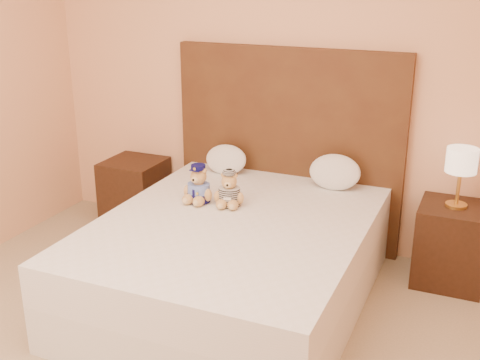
{
  "coord_description": "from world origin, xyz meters",
  "views": [
    {
      "loc": [
        1.4,
        -1.94,
        2.03
      ],
      "look_at": [
        -0.06,
        1.45,
        0.73
      ],
      "focal_mm": 45.0,
      "sensor_mm": 36.0,
      "label": 1
    }
  ],
  "objects_px": {
    "teddy_prisoner": "(229,189)",
    "pillow_left": "(226,158)",
    "bed": "(233,260)",
    "nightstand_right": "(451,244)",
    "pillow_right": "(335,170)",
    "teddy_police": "(199,184)",
    "lamp": "(461,163)",
    "nightstand_left": "(135,192)"
  },
  "relations": [
    {
      "from": "lamp",
      "to": "teddy_prisoner",
      "type": "distance_m",
      "value": 1.51
    },
    {
      "from": "teddy_police",
      "to": "pillow_right",
      "type": "xyz_separation_m",
      "value": [
        0.76,
        0.63,
        0.0
      ]
    },
    {
      "from": "bed",
      "to": "teddy_prisoner",
      "type": "bearing_deg",
      "value": 119.99
    },
    {
      "from": "bed",
      "to": "teddy_prisoner",
      "type": "relative_size",
      "value": 8.52
    },
    {
      "from": "bed",
      "to": "nightstand_right",
      "type": "relative_size",
      "value": 3.64
    },
    {
      "from": "teddy_police",
      "to": "pillow_right",
      "type": "height_order",
      "value": "pillow_right"
    },
    {
      "from": "lamp",
      "to": "teddy_police",
      "type": "xyz_separation_m",
      "value": [
        -1.59,
        -0.6,
        -0.17
      ]
    },
    {
      "from": "bed",
      "to": "pillow_right",
      "type": "bearing_deg",
      "value": 63.28
    },
    {
      "from": "lamp",
      "to": "pillow_right",
      "type": "height_order",
      "value": "lamp"
    },
    {
      "from": "nightstand_left",
      "to": "lamp",
      "type": "bearing_deg",
      "value": 0.0
    },
    {
      "from": "nightstand_left",
      "to": "pillow_left",
      "type": "height_order",
      "value": "pillow_left"
    },
    {
      "from": "lamp",
      "to": "teddy_prisoner",
      "type": "xyz_separation_m",
      "value": [
        -1.38,
        -0.58,
        -0.18
      ]
    },
    {
      "from": "nightstand_left",
      "to": "teddy_police",
      "type": "bearing_deg",
      "value": -33.3
    },
    {
      "from": "nightstand_right",
      "to": "pillow_right",
      "type": "xyz_separation_m",
      "value": [
        -0.83,
        0.03,
        0.41
      ]
    },
    {
      "from": "nightstand_right",
      "to": "teddy_police",
      "type": "height_order",
      "value": "teddy_police"
    },
    {
      "from": "bed",
      "to": "nightstand_left",
      "type": "distance_m",
      "value": 1.48
    },
    {
      "from": "pillow_right",
      "to": "nightstand_right",
      "type": "bearing_deg",
      "value": -2.06
    },
    {
      "from": "pillow_left",
      "to": "pillow_right",
      "type": "height_order",
      "value": "pillow_right"
    },
    {
      "from": "lamp",
      "to": "pillow_left",
      "type": "height_order",
      "value": "lamp"
    },
    {
      "from": "bed",
      "to": "teddy_prisoner",
      "type": "xyz_separation_m",
      "value": [
        -0.13,
        0.22,
        0.39
      ]
    },
    {
      "from": "bed",
      "to": "lamp",
      "type": "relative_size",
      "value": 5.0
    },
    {
      "from": "bed",
      "to": "pillow_left",
      "type": "xyz_separation_m",
      "value": [
        -0.43,
        0.83,
        0.39
      ]
    },
    {
      "from": "teddy_police",
      "to": "pillow_right",
      "type": "bearing_deg",
      "value": 43.14
    },
    {
      "from": "bed",
      "to": "nightstand_right",
      "type": "distance_m",
      "value": 1.48
    },
    {
      "from": "bed",
      "to": "lamp",
      "type": "distance_m",
      "value": 1.59
    },
    {
      "from": "pillow_left",
      "to": "pillow_right",
      "type": "xyz_separation_m",
      "value": [
        0.85,
        0.0,
        0.01
      ]
    },
    {
      "from": "nightstand_right",
      "to": "pillow_right",
      "type": "relative_size",
      "value": 1.49
    },
    {
      "from": "bed",
      "to": "teddy_prisoner",
      "type": "distance_m",
      "value": 0.47
    },
    {
      "from": "nightstand_left",
      "to": "pillow_left",
      "type": "xyz_separation_m",
      "value": [
        0.82,
        0.03,
        0.39
      ]
    },
    {
      "from": "teddy_prisoner",
      "to": "bed",
      "type": "bearing_deg",
      "value": -72.85
    },
    {
      "from": "teddy_police",
      "to": "pillow_right",
      "type": "relative_size",
      "value": 0.7
    },
    {
      "from": "bed",
      "to": "pillow_left",
      "type": "relative_size",
      "value": 6.07
    },
    {
      "from": "nightstand_right",
      "to": "teddy_prisoner",
      "type": "xyz_separation_m",
      "value": [
        -1.38,
        -0.58,
        0.39
      ]
    },
    {
      "from": "nightstand_right",
      "to": "pillow_left",
      "type": "xyz_separation_m",
      "value": [
        -1.68,
        0.03,
        0.39
      ]
    },
    {
      "from": "nightstand_right",
      "to": "pillow_right",
      "type": "height_order",
      "value": "pillow_right"
    },
    {
      "from": "nightstand_left",
      "to": "lamp",
      "type": "relative_size",
      "value": 1.38
    },
    {
      "from": "teddy_prisoner",
      "to": "pillow_left",
      "type": "bearing_deg",
      "value": 103.6
    },
    {
      "from": "bed",
      "to": "teddy_police",
      "type": "height_order",
      "value": "teddy_police"
    },
    {
      "from": "teddy_prisoner",
      "to": "pillow_right",
      "type": "height_order",
      "value": "pillow_right"
    },
    {
      "from": "teddy_prisoner",
      "to": "teddy_police",
      "type": "bearing_deg",
      "value": 171.59
    },
    {
      "from": "lamp",
      "to": "nightstand_right",
      "type": "bearing_deg",
      "value": 0.0
    },
    {
      "from": "nightstand_right",
      "to": "pillow_left",
      "type": "distance_m",
      "value": 1.73
    }
  ]
}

